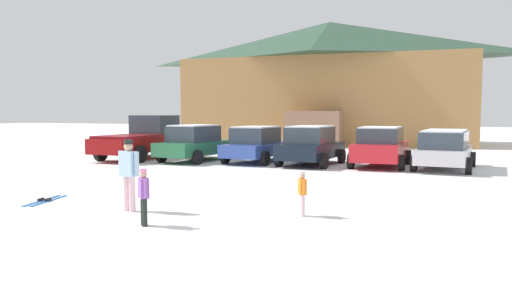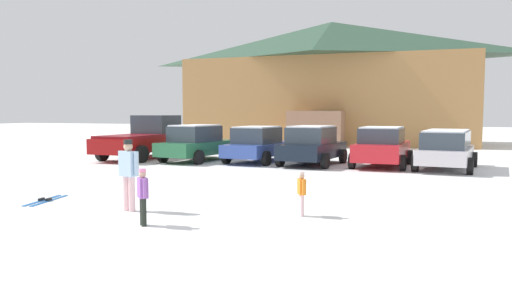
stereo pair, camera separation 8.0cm
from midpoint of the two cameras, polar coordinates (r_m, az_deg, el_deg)
name	(u,v)px [view 2 (the right image)]	position (r m, az deg, el deg)	size (l,w,h in m)	color
ground	(53,257)	(8.69, -21.91, -10.91)	(160.00, 160.00, 0.00)	white
ski_lodge	(331,82)	(38.70, 8.60, 8.10)	(21.37, 11.56, 9.11)	#A57644
parked_green_coupe	(197,143)	(23.70, -6.68, 1.21)	(2.60, 4.68, 1.72)	#24623D
parked_blue_hatchback	(258,144)	(22.99, 0.35, 1.07)	(2.45, 4.52, 1.66)	#2F4897
parked_black_sedan	(312,146)	(21.85, 6.54, 0.91)	(2.53, 4.29, 1.72)	black
parked_red_sedan	(382,147)	(21.74, 14.32, 0.77)	(2.36, 4.33, 1.70)	red
parked_silver_wagon	(446,148)	(21.47, 21.02, 0.59)	(2.55, 4.80, 1.59)	#BEB6BE
pickup_truck	(146,138)	(25.62, -12.34, 1.70)	(2.61, 5.92, 2.15)	maroon
skier_child_in_purple_jacket	(143,194)	(10.34, -12.59, -4.49)	(0.33, 0.32, 1.16)	black
skier_child_in_orange_jacket	(302,191)	(11.07, 5.44, -4.31)	(0.24, 0.33, 0.99)	beige
skier_adult_in_blue_parka	(129,171)	(11.90, -14.17, -1.94)	(0.61, 0.32, 1.67)	beige
pair_of_skis	(46,200)	(14.09, -22.74, -4.94)	(0.62, 1.68, 0.08)	blue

